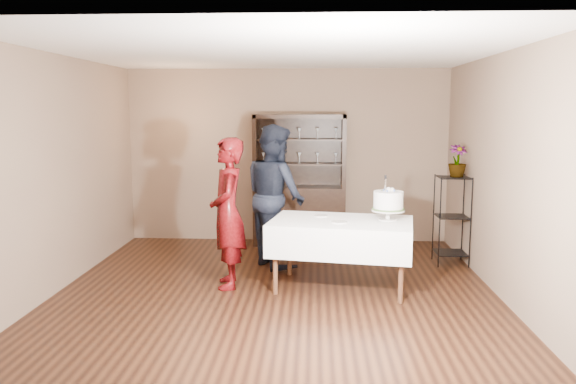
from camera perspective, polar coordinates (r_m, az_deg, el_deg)
name	(u,v)px	position (r m, az deg, el deg)	size (l,w,h in m)	color
floor	(277,289)	(6.65, -1.16, -9.78)	(5.00, 5.00, 0.00)	black
ceiling	(276,52)	(6.35, -1.23, 14.05)	(5.00, 5.00, 0.00)	white
back_wall	(287,156)	(8.84, -0.07, 3.69)	(5.00, 0.02, 2.70)	brown
wall_left	(61,173)	(6.99, -22.10, 1.84)	(0.02, 5.00, 2.70)	brown
wall_right	(500,175)	(6.67, 20.77, 1.62)	(0.02, 5.00, 2.70)	brown
china_hutch	(299,201)	(8.67, 1.17, -0.97)	(1.40, 0.48, 2.00)	black
plant_etagere	(452,216)	(7.86, 16.30, -2.38)	(0.42, 0.42, 1.20)	black
cake_table	(341,236)	(6.55, 5.43, -4.51)	(1.75, 1.24, 0.81)	white
woman	(228,213)	(6.57, -6.14, -2.13)	(0.64, 0.42, 1.76)	#360405
man	(275,195)	(7.44, -1.30, -0.36)	(0.92, 0.71, 1.89)	black
cake	(388,202)	(6.56, 10.15, -1.02)	(0.42, 0.42, 0.53)	silver
plate_near	(339,222)	(6.36, 5.22, -3.07)	(0.18, 0.18, 0.01)	silver
plate_far	(321,216)	(6.72, 3.37, -2.43)	(0.16, 0.16, 0.01)	silver
potted_plant	(457,161)	(7.72, 16.83, 3.04)	(0.24, 0.24, 0.43)	#44612E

